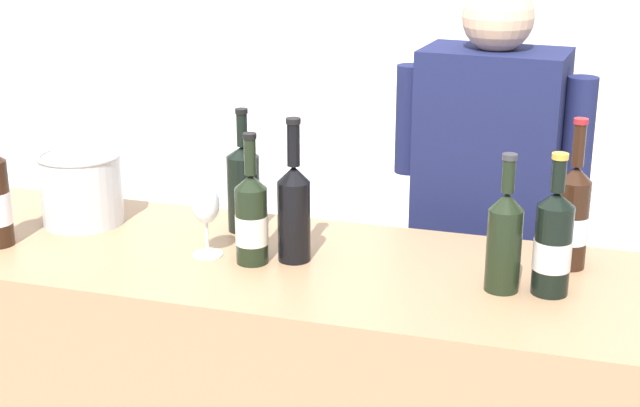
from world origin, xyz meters
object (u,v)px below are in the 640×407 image
wine_glass (206,207)px  ice_bucket (82,187)px  wine_bottle_4 (572,216)px  wine_bottle_6 (294,209)px  person_server (483,273)px  wine_bottle_2 (504,238)px  wine_bottle_1 (243,186)px  wine_bottle_3 (553,243)px  wine_bottle_0 (252,219)px

wine_glass → ice_bucket: (-0.41, 0.12, -0.03)m
wine_bottle_4 → wine_bottle_6: bearing=-166.7°
ice_bucket → person_server: bearing=24.8°
wine_bottle_2 → ice_bucket: 1.11m
wine_bottle_1 → wine_bottle_3: 0.80m
wine_bottle_1 → wine_bottle_3: bearing=-12.8°
wine_bottle_1 → wine_bottle_0: bearing=-63.7°
wine_bottle_3 → wine_bottle_4: bearing=79.2°
wine_bottle_6 → ice_bucket: wine_bottle_6 is taller
wine_bottle_4 → wine_glass: wine_bottle_4 is taller
wine_bottle_2 → ice_bucket: size_ratio=1.41×
wine_bottle_6 → wine_glass: size_ratio=1.93×
wine_bottle_4 → wine_bottle_6: wine_bottle_4 is taller
ice_bucket → wine_bottle_3: bearing=-5.1°
wine_bottle_4 → wine_bottle_6: 0.64m
ice_bucket → wine_bottle_4: bearing=2.8°
wine_bottle_0 → wine_glass: wine_bottle_0 is taller
wine_bottle_3 → person_server: size_ratio=0.20×
wine_bottle_0 → wine_bottle_1: 0.23m
wine_bottle_4 → wine_bottle_1: bearing=179.3°
wine_bottle_0 → person_server: 0.82m
wine_bottle_1 → wine_bottle_6: bearing=-39.9°
wine_bottle_6 → wine_glass: bearing=-170.6°
wine_bottle_1 → wine_bottle_3: (0.78, -0.18, -0.00)m
wine_bottle_1 → wine_glass: size_ratio=1.79×
wine_bottle_6 → wine_bottle_0: bearing=-154.0°
wine_bottle_1 → wine_bottle_6: size_ratio=0.93×
wine_bottle_6 → wine_bottle_3: bearing=-1.9°
wine_bottle_0 → wine_bottle_3: (0.68, 0.02, 0.01)m
wine_glass → wine_bottle_1: bearing=84.3°
person_server → wine_glass: bearing=-135.4°
person_server → wine_bottle_4: bearing=-59.1°
wine_bottle_2 → wine_bottle_3: bearing=7.3°
wine_bottle_6 → wine_glass: (-0.21, -0.03, -0.01)m
wine_bottle_1 → wine_bottle_6: (0.19, -0.16, 0.01)m
wine_bottle_1 → wine_bottle_3: wine_bottle_1 is taller
wine_bottle_4 → wine_bottle_2: bearing=-126.5°
wine_bottle_2 → wine_bottle_3: 0.10m
wine_bottle_3 → person_server: (-0.21, 0.57, -0.32)m
wine_bottle_3 → wine_bottle_4: (0.03, 0.17, 0.01)m
wine_bottle_1 → wine_bottle_3: size_ratio=1.01×
wine_bottle_6 → wine_glass: 0.21m
wine_bottle_2 → ice_bucket: wine_bottle_2 is taller
wine_bottle_3 → ice_bucket: 1.21m
wine_bottle_2 → wine_bottle_4: 0.22m
wine_bottle_1 → person_server: (0.57, 0.39, -0.33)m
wine_bottle_3 → wine_bottle_6: bearing=178.1°
wine_bottle_0 → wine_bottle_1: bearing=116.3°
wine_bottle_1 → person_server: size_ratio=0.20×
wine_bottle_6 → ice_bucket: bearing=171.9°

